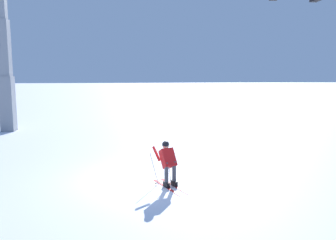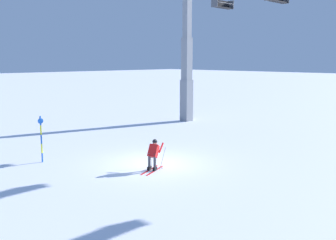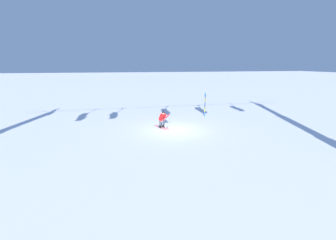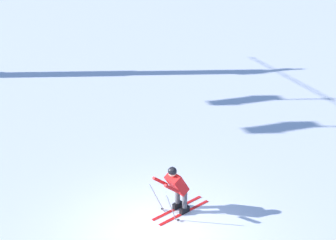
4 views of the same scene
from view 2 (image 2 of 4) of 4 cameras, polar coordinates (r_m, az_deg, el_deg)
ground_plane at (r=19.14m, az=-2.11°, el=-6.47°), size 260.00×260.00×0.00m
skier_carving_main at (r=17.88m, az=-2.17°, el=-4.89°), size 1.11×1.72×1.56m
lift_tower_near at (r=31.75m, az=2.82°, el=7.93°), size 0.79×2.63×10.86m
chairlift_seat_nearest at (r=29.74m, az=8.06°, el=16.77°), size 0.61×1.98×1.92m
trail_marker_pole at (r=20.06m, az=-18.40°, el=-2.50°), size 0.07×0.28×2.35m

